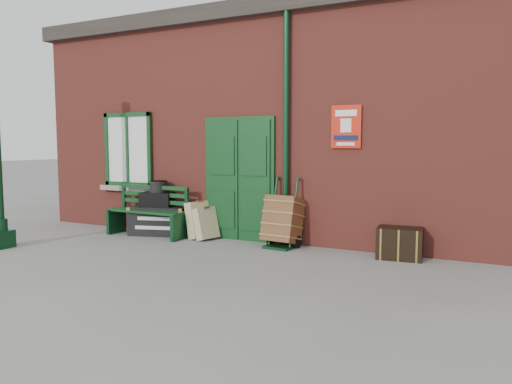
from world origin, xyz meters
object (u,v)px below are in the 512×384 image
Objects in this scene: bench at (149,210)px; houdini_trunk at (160,220)px; porter_trolley at (283,221)px; dark_trunk at (400,243)px.

bench reaches higher than houdini_trunk.
bench is at bearing -128.62° from houdini_trunk.
bench is 1.38× the size of porter_trolley.
porter_trolley is (2.64, -0.02, 0.18)m from houdini_trunk.
porter_trolley is at bearing -17.22° from houdini_trunk.
bench is 2.73m from porter_trolley.
houdini_trunk is 2.64m from porter_trolley.
houdini_trunk reaches higher than dark_trunk.
porter_trolley is 1.98m from dark_trunk.
porter_trolley is at bearing 175.10° from dark_trunk.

